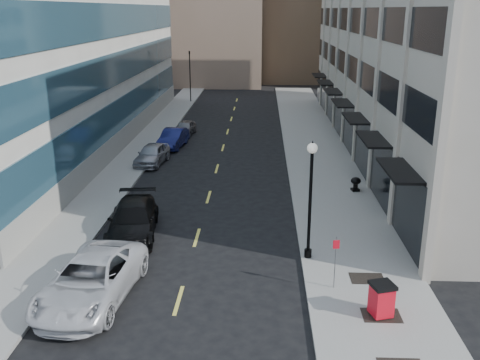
# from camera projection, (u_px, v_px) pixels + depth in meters

# --- Properties ---
(ground) EXTENTS (160.00, 160.00, 0.00)m
(ground) POSITION_uv_depth(u_px,v_px,m) (170.00, 330.00, 18.88)
(ground) COLOR black
(ground) RESTS_ON ground
(sidewalk_right) EXTENTS (5.00, 80.00, 0.15)m
(sidewalk_right) POSITION_uv_depth(u_px,v_px,m) (323.00, 169.00, 37.58)
(sidewalk_right) COLOR gray
(sidewalk_right) RESTS_ON ground
(sidewalk_left) EXTENTS (3.00, 80.00, 0.15)m
(sidewalk_left) POSITION_uv_depth(u_px,v_px,m) (126.00, 167.00, 38.14)
(sidewalk_left) COLOR gray
(sidewalk_left) RESTS_ON ground
(building_right) EXTENTS (15.30, 46.50, 18.25)m
(building_right) POSITION_uv_depth(u_px,v_px,m) (442.00, 34.00, 41.14)
(building_right) COLOR #B0A695
(building_right) RESTS_ON ground
(building_left) EXTENTS (16.14, 46.00, 20.00)m
(building_left) POSITION_uv_depth(u_px,v_px,m) (21.00, 20.00, 42.14)
(building_left) COLOR silver
(building_left) RESTS_ON ground
(skyline_tan_far) EXTENTS (12.00, 14.00, 22.00)m
(skyline_tan_far) POSITION_uv_depth(u_px,v_px,m) (162.00, 8.00, 90.28)
(skyline_tan_far) COLOR #8A6E5A
(skyline_tan_far) RESTS_ON ground
(skyline_stone) EXTENTS (10.00, 14.00, 20.00)m
(skyline_stone) POSITION_uv_depth(u_px,v_px,m) (365.00, 15.00, 77.90)
(skyline_stone) COLOR #B0A695
(skyline_stone) RESTS_ON ground
(grate_mid) EXTENTS (1.40, 1.00, 0.01)m
(grate_mid) POSITION_uv_depth(u_px,v_px,m) (381.00, 315.00, 19.48)
(grate_mid) COLOR black
(grate_mid) RESTS_ON sidewalk_right
(grate_far) EXTENTS (1.40, 1.00, 0.01)m
(grate_far) POSITION_uv_depth(u_px,v_px,m) (367.00, 278.00, 22.14)
(grate_far) COLOR black
(grate_far) RESTS_ON sidewalk_right
(road_centerline) EXTENTS (0.15, 68.20, 0.01)m
(road_centerline) POSITION_uv_depth(u_px,v_px,m) (213.00, 182.00, 35.05)
(road_centerline) COLOR #D8CC4C
(road_centerline) RESTS_ON ground
(traffic_signal) EXTENTS (0.66, 0.66, 6.98)m
(traffic_signal) POSITION_uv_depth(u_px,v_px,m) (189.00, 54.00, 63.01)
(traffic_signal) COLOR black
(traffic_signal) RESTS_ON ground
(car_white_van) EXTENTS (3.49, 6.51, 1.74)m
(car_white_van) POSITION_uv_depth(u_px,v_px,m) (91.00, 280.00, 20.55)
(car_white_van) COLOR silver
(car_white_van) RESTS_ON ground
(car_black_pickup) EXTENTS (2.94, 5.86, 1.63)m
(car_black_pickup) POSITION_uv_depth(u_px,v_px,m) (133.00, 220.00, 26.54)
(car_black_pickup) COLOR black
(car_black_pickup) RESTS_ON ground
(car_silver_sedan) EXTENTS (2.28, 4.56, 1.49)m
(car_silver_sedan) POSITION_uv_depth(u_px,v_px,m) (152.00, 154.00, 38.82)
(car_silver_sedan) COLOR #9B9CA3
(car_silver_sedan) RESTS_ON ground
(car_blue_sedan) EXTENTS (2.12, 4.70, 1.50)m
(car_blue_sedan) POSITION_uv_depth(u_px,v_px,m) (173.00, 138.00, 43.57)
(car_blue_sedan) COLOR #161B53
(car_blue_sedan) RESTS_ON ground
(car_grey_sedan) EXTENTS (1.82, 3.85, 1.27)m
(car_grey_sedan) POSITION_uv_depth(u_px,v_px,m) (185.00, 128.00, 47.86)
(car_grey_sedan) COLOR slate
(car_grey_sedan) RESTS_ON ground
(trash_bin) EXTENTS (1.00, 1.00, 1.30)m
(trash_bin) POSITION_uv_depth(u_px,v_px,m) (382.00, 298.00, 19.27)
(trash_bin) COLOR red
(trash_bin) RESTS_ON sidewalk_right
(lamppost) EXTENTS (0.45, 0.45, 5.41)m
(lamppost) POSITION_uv_depth(u_px,v_px,m) (311.00, 190.00, 23.11)
(lamppost) COLOR black
(lamppost) RESTS_ON sidewalk_right
(sign_post) EXTENTS (0.26, 0.07, 2.22)m
(sign_post) POSITION_uv_depth(u_px,v_px,m) (336.00, 255.00, 20.99)
(sign_post) COLOR slate
(sign_post) RESTS_ON sidewalk_right
(urn_planter) EXTENTS (0.62, 0.62, 0.85)m
(urn_planter) POSITION_uv_depth(u_px,v_px,m) (356.00, 183.00, 32.69)
(urn_planter) COLOR black
(urn_planter) RESTS_ON sidewalk_right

